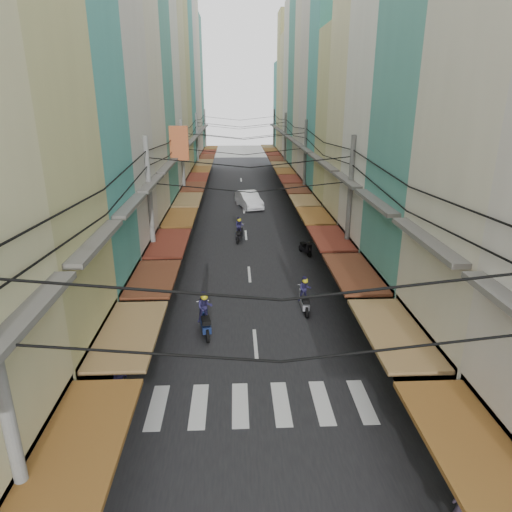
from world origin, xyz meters
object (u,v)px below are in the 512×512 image
object	(u,v)px
market_umbrella	(460,356)
traffic_sign	(386,298)
bicycle	(376,296)
white_car	(249,208)

from	to	relation	value
market_umbrella	traffic_sign	bearing A→B (deg)	105.30
bicycle	white_car	bearing A→B (deg)	0.15
market_umbrella	white_car	bearing A→B (deg)	101.24
white_car	bicycle	xyz separation A→B (m)	(6.05, -20.46, 0.00)
white_car	traffic_sign	bearing A→B (deg)	-93.86
traffic_sign	bicycle	bearing A→B (deg)	75.43
market_umbrella	traffic_sign	size ratio (longest dim) A/B	0.76
market_umbrella	traffic_sign	distance (m)	4.28
bicycle	traffic_sign	xyz separation A→B (m)	(-1.30, -5.00, 2.23)
white_car	bicycle	size ratio (longest dim) A/B	3.27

